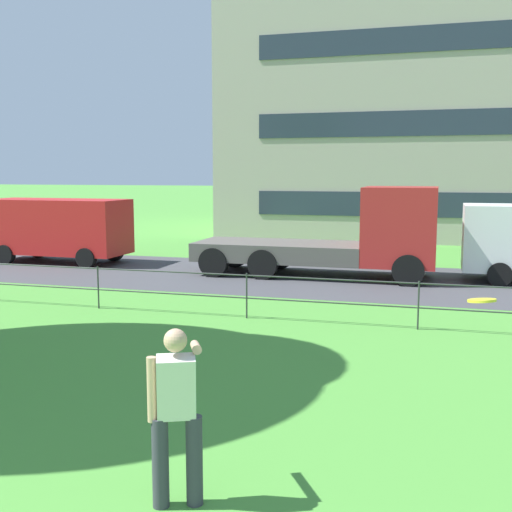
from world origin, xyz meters
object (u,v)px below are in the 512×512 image
object	(u,v)px
person_thrower	(176,411)
frisbee	(482,300)
flatbed_truck_far_right	(350,238)
panel_van_far_left	(58,227)

from	to	relation	value
person_thrower	frisbee	xyz separation A→B (m)	(2.74, 1.12, 1.00)
frisbee	flatbed_truck_far_right	xyz separation A→B (m)	(-2.98, 12.67, -0.71)
panel_van_far_left	flatbed_truck_far_right	distance (m)	10.37
person_thrower	panel_van_far_left	distance (m)	17.71
frisbee	flatbed_truck_far_right	world-z (taller)	flatbed_truck_far_right
panel_van_far_left	person_thrower	bearing A→B (deg)	-53.18
frisbee	person_thrower	bearing A→B (deg)	-157.81
frisbee	flatbed_truck_far_right	size ratio (longest dim) A/B	0.05
person_thrower	frisbee	world-z (taller)	frisbee
person_thrower	flatbed_truck_far_right	world-z (taller)	flatbed_truck_far_right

